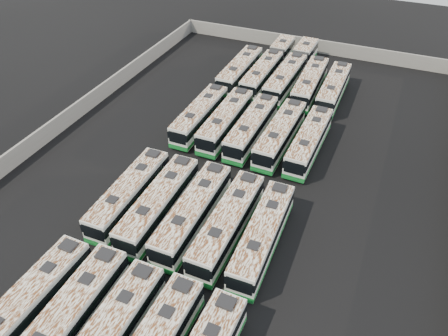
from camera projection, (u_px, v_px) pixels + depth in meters
ground at (226, 181)px, 46.13m from camera, size 140.00×140.00×0.00m
perimeter_wall at (226, 173)px, 45.44m from camera, size 45.20×73.20×2.20m
bus_front_far_left at (28, 305)px, 32.25m from camera, size 2.75×11.82×3.32m
bus_front_left at (68, 320)px, 31.24m from camera, size 2.72×12.19×3.43m
bus_midfront_far_left at (129, 194)px, 41.95m from camera, size 2.71×11.77×3.30m
bus_midfront_left at (159, 204)px, 40.79m from camera, size 2.74×12.10×3.40m
bus_midfront_center at (193, 213)px, 39.83m from camera, size 2.62×12.15×3.42m
bus_midfront_right at (227, 224)px, 38.73m from camera, size 2.66×12.09×3.40m
bus_midfront_far_right at (262, 236)px, 37.68m from camera, size 2.77×11.86×3.33m
bus_midback_far_left at (200, 115)px, 53.28m from camera, size 2.48×11.67×3.29m
bus_midback_left at (226, 121)px, 52.23m from camera, size 2.58×12.01×3.38m
bus_midback_center at (252, 128)px, 51.10m from camera, size 2.61×11.87×3.34m
bus_midback_right at (280, 134)px, 49.99m from camera, size 2.80×12.04×3.38m
bus_midback_far_right at (309, 141)px, 48.94m from camera, size 2.69×11.71×3.29m
bus_back_far_left at (240, 71)px, 62.82m from camera, size 2.59×12.10×3.41m
bus_back_left at (269, 66)px, 64.16m from camera, size 2.57×18.27×3.31m
bus_back_center at (292, 70)px, 63.04m from camera, size 2.97×18.86×3.41m
bus_back_right at (310, 83)px, 59.71m from camera, size 2.85×12.18×3.42m
bus_back_far_right at (333, 89)px, 58.66m from camera, size 2.53×11.70×3.29m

